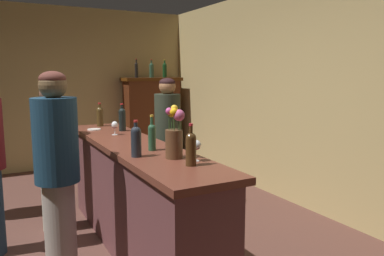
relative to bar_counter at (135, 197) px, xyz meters
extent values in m
cube|color=tan|center=(-0.41, 3.58, 0.86)|extent=(5.34, 0.12, 2.74)
cube|color=tan|center=(2.26, 0.03, 0.86)|extent=(0.12, 7.10, 2.74)
cube|color=brown|center=(0.00, 0.00, -0.03)|extent=(0.49, 2.73, 0.96)
cube|color=brown|center=(0.00, 0.00, 0.48)|extent=(0.56, 2.84, 0.05)
cube|color=#4A210F|center=(1.53, 3.28, 0.27)|extent=(1.00, 0.36, 1.55)
cube|color=#492408|center=(1.53, 3.28, 1.01)|extent=(1.08, 0.42, 0.06)
cylinder|color=black|center=(0.14, 0.76, 0.61)|extent=(0.08, 0.08, 0.21)
sphere|color=black|center=(0.14, 0.76, 0.71)|extent=(0.08, 0.08, 0.08)
cylinder|color=black|center=(0.14, 0.76, 0.75)|extent=(0.03, 0.03, 0.07)
cylinder|color=red|center=(0.14, 0.76, 0.79)|extent=(0.03, 0.03, 0.02)
cylinder|color=#264C32|center=(0.03, -0.37, 0.59)|extent=(0.06, 0.06, 0.19)
sphere|color=#264C32|center=(0.03, -0.37, 0.69)|extent=(0.06, 0.06, 0.06)
cylinder|color=#264C32|center=(0.03, -0.37, 0.73)|extent=(0.03, 0.03, 0.09)
cylinder|color=gold|center=(0.03, -0.37, 0.79)|extent=(0.03, 0.03, 0.02)
cylinder|color=#473418|center=(0.02, 1.24, 0.59)|extent=(0.08, 0.08, 0.19)
sphere|color=#473418|center=(0.02, 1.24, 0.69)|extent=(0.08, 0.08, 0.08)
cylinder|color=#473418|center=(0.02, 1.24, 0.73)|extent=(0.03, 0.03, 0.08)
cylinder|color=#B52525|center=(0.02, 1.24, 0.77)|extent=(0.03, 0.03, 0.02)
cylinder|color=#402813|center=(0.07, -0.97, 0.60)|extent=(0.07, 0.07, 0.19)
sphere|color=#402813|center=(0.07, -0.97, 0.69)|extent=(0.07, 0.07, 0.07)
cylinder|color=#402813|center=(0.07, -0.97, 0.73)|extent=(0.02, 0.02, 0.08)
cylinder|color=#B4212C|center=(0.07, -0.97, 0.78)|extent=(0.03, 0.03, 0.02)
cylinder|color=#232931|center=(-0.17, -0.53, 0.60)|extent=(0.08, 0.08, 0.19)
sphere|color=#232931|center=(-0.17, -0.53, 0.69)|extent=(0.08, 0.08, 0.08)
cylinder|color=#232931|center=(-0.17, -0.53, 0.73)|extent=(0.03, 0.03, 0.07)
cylinder|color=#AC2522|center=(-0.17, -0.53, 0.77)|extent=(0.03, 0.03, 0.02)
cylinder|color=white|center=(-0.01, 0.54, 0.50)|extent=(0.06, 0.06, 0.00)
cylinder|color=white|center=(-0.01, 0.54, 0.53)|extent=(0.01, 0.01, 0.06)
ellipsoid|color=white|center=(-0.01, 0.54, 0.60)|extent=(0.06, 0.06, 0.08)
ellipsoid|color=maroon|center=(-0.01, 0.54, 0.58)|extent=(0.05, 0.05, 0.03)
cylinder|color=white|center=(0.16, -0.87, 0.50)|extent=(0.06, 0.06, 0.00)
cylinder|color=white|center=(0.16, -0.87, 0.54)|extent=(0.01, 0.01, 0.08)
ellipsoid|color=white|center=(0.16, -0.87, 0.62)|extent=(0.08, 0.08, 0.07)
ellipsoid|color=maroon|center=(0.16, -0.87, 0.60)|extent=(0.07, 0.07, 0.03)
cylinder|color=brown|center=(0.06, -0.71, 0.61)|extent=(0.13, 0.13, 0.21)
cylinder|color=#38602D|center=(0.12, -0.72, 0.73)|extent=(0.01, 0.01, 0.20)
sphere|color=gold|center=(0.12, -0.72, 0.83)|extent=(0.05, 0.05, 0.05)
cylinder|color=#38602D|center=(0.08, -0.69, 0.75)|extent=(0.01, 0.01, 0.24)
sphere|color=yellow|center=(0.08, -0.69, 0.87)|extent=(0.05, 0.05, 0.05)
cylinder|color=#38602D|center=(0.05, -0.69, 0.73)|extent=(0.01, 0.01, 0.21)
sphere|color=gold|center=(0.05, -0.69, 0.84)|extent=(0.07, 0.07, 0.07)
cylinder|color=#38602D|center=(0.03, -0.70, 0.74)|extent=(0.01, 0.01, 0.23)
sphere|color=#CD4690|center=(0.03, -0.70, 0.85)|extent=(0.05, 0.05, 0.05)
cylinder|color=#38602D|center=(0.05, -0.74, 0.74)|extent=(0.01, 0.01, 0.22)
sphere|color=#F4B211|center=(0.05, -0.74, 0.85)|extent=(0.06, 0.06, 0.06)
cylinder|color=#38602D|center=(0.08, -0.76, 0.73)|extent=(0.01, 0.01, 0.20)
sphere|color=#C35384|center=(0.08, -0.76, 0.83)|extent=(0.09, 0.09, 0.09)
cylinder|color=white|center=(-0.12, 0.97, 0.51)|extent=(0.15, 0.15, 0.01)
cylinder|color=black|center=(1.24, 3.28, 1.16)|extent=(0.06, 0.06, 0.23)
sphere|color=black|center=(1.24, 3.28, 1.27)|extent=(0.06, 0.06, 0.06)
cylinder|color=black|center=(1.24, 3.28, 1.32)|extent=(0.02, 0.02, 0.09)
cylinder|color=#AB2522|center=(1.24, 3.28, 1.37)|extent=(0.03, 0.03, 0.02)
cylinder|color=#284733|center=(1.53, 3.28, 1.15)|extent=(0.08, 0.08, 0.22)
sphere|color=#284733|center=(1.53, 3.28, 1.26)|extent=(0.08, 0.08, 0.08)
cylinder|color=#284733|center=(1.53, 3.28, 1.31)|extent=(0.03, 0.03, 0.09)
cylinder|color=#AE281D|center=(1.53, 3.28, 1.36)|extent=(0.03, 0.03, 0.02)
cylinder|color=#133818|center=(1.79, 3.28, 1.15)|extent=(0.08, 0.08, 0.23)
sphere|color=#133818|center=(1.79, 3.28, 1.27)|extent=(0.08, 0.08, 0.08)
cylinder|color=#133818|center=(1.79, 3.28, 1.31)|extent=(0.03, 0.03, 0.09)
cylinder|color=gold|center=(1.79, 3.28, 1.36)|extent=(0.03, 0.03, 0.02)
cylinder|color=#A2978D|center=(-0.71, -0.28, -0.10)|extent=(0.24, 0.24, 0.82)
cylinder|color=#19374E|center=(-0.71, -0.28, 0.63)|extent=(0.33, 0.33, 0.64)
sphere|color=brown|center=(-0.71, -0.28, 1.04)|extent=(0.20, 0.20, 0.20)
ellipsoid|color=#522821|center=(-0.71, -0.28, 1.09)|extent=(0.19, 0.19, 0.11)
cylinder|color=#A8AD96|center=(-0.59, 0.84, -0.13)|extent=(0.26, 0.26, 0.76)
cylinder|color=#406554|center=(-0.59, 0.84, 0.55)|extent=(0.36, 0.36, 0.59)
sphere|color=brown|center=(-0.59, 0.84, 0.93)|extent=(0.19, 0.19, 0.19)
ellipsoid|color=black|center=(-0.59, 0.84, 0.97)|extent=(0.18, 0.18, 0.10)
cylinder|color=#AEA396|center=(0.69, 0.78, -0.10)|extent=(0.22, 0.22, 0.81)
cylinder|color=#2A3225|center=(0.69, 0.78, 0.60)|extent=(0.30, 0.30, 0.58)
sphere|color=#95633F|center=(0.69, 0.78, 0.98)|extent=(0.19, 0.19, 0.19)
ellipsoid|color=black|center=(0.69, 0.78, 1.02)|extent=(0.18, 0.18, 0.11)
camera|label=1|loc=(-1.13, -3.20, 1.14)|focal=35.38mm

